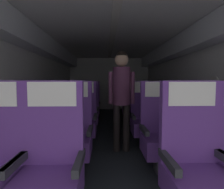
# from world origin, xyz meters

# --- Properties ---
(ground) EXTENTS (3.53, 8.08, 0.02)m
(ground) POSITION_xyz_m (0.00, 3.84, -0.01)
(ground) COLOR #23282D
(fuselage_shell) EXTENTS (3.41, 7.73, 2.17)m
(fuselage_shell) POSITION_xyz_m (0.00, 4.11, 1.57)
(fuselage_shell) COLOR silver
(fuselage_shell) RESTS_ON ground
(seat_a_left_aisle) EXTENTS (0.52, 0.46, 1.16)m
(seat_a_left_aisle) POSITION_xyz_m (-0.58, 1.59, 0.49)
(seat_a_left_aisle) COLOR #38383D
(seat_a_left_aisle) RESTS_ON ground
(seat_a_right_window) EXTENTS (0.52, 0.46, 1.16)m
(seat_a_right_window) POSITION_xyz_m (0.57, 1.58, 0.49)
(seat_a_right_window) COLOR #38383D
(seat_a_right_window) RESTS_ON ground
(seat_b_left_window) EXTENTS (0.52, 0.46, 1.16)m
(seat_b_left_window) POSITION_xyz_m (-1.05, 2.46, 0.49)
(seat_b_left_window) COLOR #38383D
(seat_b_left_window) RESTS_ON ground
(seat_b_left_aisle) EXTENTS (0.52, 0.46, 1.16)m
(seat_b_left_aisle) POSITION_xyz_m (-0.57, 2.47, 0.49)
(seat_b_left_aisle) COLOR #38383D
(seat_b_left_aisle) RESTS_ON ground
(seat_b_right_aisle) EXTENTS (0.52, 0.46, 1.16)m
(seat_b_right_aisle) POSITION_xyz_m (1.05, 2.48, 0.49)
(seat_b_right_aisle) COLOR #38383D
(seat_b_right_aisle) RESTS_ON ground
(seat_b_right_window) EXTENTS (0.52, 0.46, 1.16)m
(seat_b_right_window) POSITION_xyz_m (0.57, 2.47, 0.49)
(seat_b_right_window) COLOR #38383D
(seat_b_right_window) RESTS_ON ground
(seat_c_left_window) EXTENTS (0.52, 0.46, 1.16)m
(seat_c_left_window) POSITION_xyz_m (-1.06, 3.37, 0.49)
(seat_c_left_window) COLOR #38383D
(seat_c_left_window) RESTS_ON ground
(seat_c_left_aisle) EXTENTS (0.52, 0.46, 1.16)m
(seat_c_left_aisle) POSITION_xyz_m (-0.56, 3.37, 0.49)
(seat_c_left_aisle) COLOR #38383D
(seat_c_left_aisle) RESTS_ON ground
(seat_c_right_aisle) EXTENTS (0.52, 0.46, 1.16)m
(seat_c_right_aisle) POSITION_xyz_m (1.05, 3.38, 0.49)
(seat_c_right_aisle) COLOR #38383D
(seat_c_right_aisle) RESTS_ON ground
(seat_c_right_window) EXTENTS (0.52, 0.46, 1.16)m
(seat_c_right_window) POSITION_xyz_m (0.56, 3.36, 0.49)
(seat_c_right_window) COLOR #38383D
(seat_c_right_window) RESTS_ON ground
(seat_d_left_window) EXTENTS (0.52, 0.46, 1.16)m
(seat_d_left_window) POSITION_xyz_m (-1.06, 4.27, 0.49)
(seat_d_left_window) COLOR #38383D
(seat_d_left_window) RESTS_ON ground
(seat_d_left_aisle) EXTENTS (0.52, 0.46, 1.16)m
(seat_d_left_aisle) POSITION_xyz_m (-0.56, 4.26, 0.49)
(seat_d_left_aisle) COLOR #38383D
(seat_d_left_aisle) RESTS_ON ground
(seat_d_right_aisle) EXTENTS (0.52, 0.46, 1.16)m
(seat_d_right_aisle) POSITION_xyz_m (1.06, 4.27, 0.49)
(seat_d_right_aisle) COLOR #38383D
(seat_d_right_aisle) RESTS_ON ground
(seat_d_right_window) EXTENTS (0.52, 0.46, 1.16)m
(seat_d_right_window) POSITION_xyz_m (0.57, 4.26, 0.49)
(seat_d_right_window) COLOR #38383D
(seat_d_right_window) RESTS_ON ground
(seat_e_left_window) EXTENTS (0.52, 0.46, 1.16)m
(seat_e_left_window) POSITION_xyz_m (-1.06, 5.17, 0.49)
(seat_e_left_window) COLOR #38383D
(seat_e_left_window) RESTS_ON ground
(seat_e_left_aisle) EXTENTS (0.52, 0.46, 1.16)m
(seat_e_left_aisle) POSITION_xyz_m (-0.57, 5.17, 0.49)
(seat_e_left_aisle) COLOR #38383D
(seat_e_left_aisle) RESTS_ON ground
(seat_e_right_aisle) EXTENTS (0.52, 0.46, 1.16)m
(seat_e_right_aisle) POSITION_xyz_m (1.05, 5.15, 0.49)
(seat_e_right_aisle) COLOR #38383D
(seat_e_right_aisle) RESTS_ON ground
(seat_e_right_window) EXTENTS (0.52, 0.46, 1.16)m
(seat_e_right_window) POSITION_xyz_m (0.57, 5.15, 0.49)
(seat_e_right_window) COLOR #38383D
(seat_e_right_window) RESTS_ON ground
(flight_attendant) EXTENTS (0.43, 0.28, 1.64)m
(flight_attendant) POSITION_xyz_m (0.11, 3.13, 1.02)
(flight_attendant) COLOR black
(flight_attendant) RESTS_ON ground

